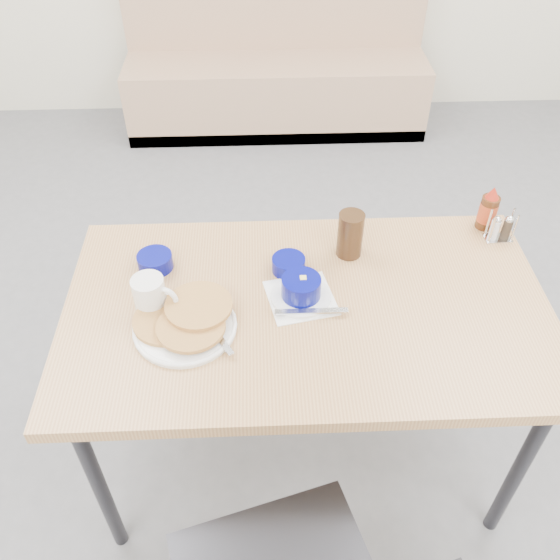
{
  "coord_description": "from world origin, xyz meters",
  "views": [
    {
      "loc": [
        -0.13,
        -0.94,
        1.97
      ],
      "look_at": [
        -0.08,
        0.29,
        0.82
      ],
      "focal_mm": 38.0,
      "sensor_mm": 36.0,
      "label": 1
    }
  ],
  "objects_px": {
    "coffee_mug": "(151,294)",
    "grits_setting": "(301,290)",
    "condiment_caddy": "(500,230)",
    "amber_tumbler": "(350,235)",
    "syrup_bottle": "(488,210)",
    "dining_table": "(307,319)",
    "butter_bowl": "(289,265)",
    "pancake_plate": "(185,322)",
    "creamer_bowl": "(155,261)",
    "booth_bench": "(276,70)"
  },
  "relations": [
    {
      "from": "condiment_caddy",
      "to": "coffee_mug",
      "type": "bearing_deg",
      "value": -167.99
    },
    {
      "from": "condiment_caddy",
      "to": "dining_table",
      "type": "bearing_deg",
      "value": -158.61
    },
    {
      "from": "coffee_mug",
      "to": "grits_setting",
      "type": "height_order",
      "value": "coffee_mug"
    },
    {
      "from": "coffee_mug",
      "to": "syrup_bottle",
      "type": "xyz_separation_m",
      "value": [
        1.05,
        0.33,
        0.01
      ]
    },
    {
      "from": "coffee_mug",
      "to": "grits_setting",
      "type": "distance_m",
      "value": 0.43
    },
    {
      "from": "syrup_bottle",
      "to": "grits_setting",
      "type": "bearing_deg",
      "value": -153.44
    },
    {
      "from": "grits_setting",
      "to": "creamer_bowl",
      "type": "distance_m",
      "value": 0.46
    },
    {
      "from": "booth_bench",
      "to": "butter_bowl",
      "type": "relative_size",
      "value": 18.71
    },
    {
      "from": "butter_bowl",
      "to": "amber_tumbler",
      "type": "bearing_deg",
      "value": 20.41
    },
    {
      "from": "grits_setting",
      "to": "butter_bowl",
      "type": "relative_size",
      "value": 2.35
    },
    {
      "from": "creamer_bowl",
      "to": "pancake_plate",
      "type": "bearing_deg",
      "value": -66.33
    },
    {
      "from": "pancake_plate",
      "to": "condiment_caddy",
      "type": "bearing_deg",
      "value": 19.51
    },
    {
      "from": "booth_bench",
      "to": "creamer_bowl",
      "type": "relative_size",
      "value": 17.78
    },
    {
      "from": "butter_bowl",
      "to": "creamer_bowl",
      "type": "bearing_deg",
      "value": 175.85
    },
    {
      "from": "creamer_bowl",
      "to": "syrup_bottle",
      "type": "xyz_separation_m",
      "value": [
        1.07,
        0.16,
        0.04
      ]
    },
    {
      "from": "coffee_mug",
      "to": "condiment_caddy",
      "type": "bearing_deg",
      "value": 13.89
    },
    {
      "from": "amber_tumbler",
      "to": "coffee_mug",
      "type": "bearing_deg",
      "value": -159.92
    },
    {
      "from": "creamer_bowl",
      "to": "butter_bowl",
      "type": "bearing_deg",
      "value": -4.15
    },
    {
      "from": "amber_tumbler",
      "to": "condiment_caddy",
      "type": "bearing_deg",
      "value": 6.09
    },
    {
      "from": "dining_table",
      "to": "amber_tumbler",
      "type": "bearing_deg",
      "value": 56.69
    },
    {
      "from": "booth_bench",
      "to": "pancake_plate",
      "type": "bearing_deg",
      "value": -97.48
    },
    {
      "from": "syrup_bottle",
      "to": "dining_table",
      "type": "bearing_deg",
      "value": -150.98
    },
    {
      "from": "coffee_mug",
      "to": "grits_setting",
      "type": "xyz_separation_m",
      "value": [
        0.42,
        0.02,
        -0.02
      ]
    },
    {
      "from": "butter_bowl",
      "to": "syrup_bottle",
      "type": "relative_size",
      "value": 0.65
    },
    {
      "from": "pancake_plate",
      "to": "amber_tumbler",
      "type": "relative_size",
      "value": 1.91
    },
    {
      "from": "coffee_mug",
      "to": "syrup_bottle",
      "type": "distance_m",
      "value": 1.11
    },
    {
      "from": "grits_setting",
      "to": "syrup_bottle",
      "type": "distance_m",
      "value": 0.71
    },
    {
      "from": "creamer_bowl",
      "to": "booth_bench",
      "type": "bearing_deg",
      "value": 79.11
    },
    {
      "from": "syrup_bottle",
      "to": "amber_tumbler",
      "type": "bearing_deg",
      "value": -165.87
    },
    {
      "from": "pancake_plate",
      "to": "amber_tumbler",
      "type": "distance_m",
      "value": 0.57
    },
    {
      "from": "coffee_mug",
      "to": "pancake_plate",
      "type": "bearing_deg",
      "value": -39.14
    },
    {
      "from": "coffee_mug",
      "to": "condiment_caddy",
      "type": "relative_size",
      "value": 1.27
    },
    {
      "from": "booth_bench",
      "to": "butter_bowl",
      "type": "bearing_deg",
      "value": -91.12
    },
    {
      "from": "booth_bench",
      "to": "grits_setting",
      "type": "bearing_deg",
      "value": -90.39
    },
    {
      "from": "dining_table",
      "to": "grits_setting",
      "type": "xyz_separation_m",
      "value": [
        -0.02,
        0.03,
        0.1
      ]
    },
    {
      "from": "pancake_plate",
      "to": "creamer_bowl",
      "type": "relative_size",
      "value": 2.68
    },
    {
      "from": "syrup_bottle",
      "to": "booth_bench",
      "type": "bearing_deg",
      "value": 105.6
    },
    {
      "from": "creamer_bowl",
      "to": "amber_tumbler",
      "type": "distance_m",
      "value": 0.6
    },
    {
      "from": "amber_tumbler",
      "to": "condiment_caddy",
      "type": "height_order",
      "value": "amber_tumbler"
    },
    {
      "from": "dining_table",
      "to": "creamer_bowl",
      "type": "xyz_separation_m",
      "value": [
        -0.45,
        0.18,
        0.09
      ]
    },
    {
      "from": "creamer_bowl",
      "to": "condiment_caddy",
      "type": "xyz_separation_m",
      "value": [
        1.09,
        0.1,
        0.01
      ]
    },
    {
      "from": "grits_setting",
      "to": "condiment_caddy",
      "type": "xyz_separation_m",
      "value": [
        0.66,
        0.25,
        0.0
      ]
    },
    {
      "from": "dining_table",
      "to": "butter_bowl",
      "type": "distance_m",
      "value": 0.18
    },
    {
      "from": "dining_table",
      "to": "creamer_bowl",
      "type": "distance_m",
      "value": 0.5
    },
    {
      "from": "butter_bowl",
      "to": "condiment_caddy",
      "type": "xyz_separation_m",
      "value": [
        0.69,
        0.12,
        0.01
      ]
    },
    {
      "from": "creamer_bowl",
      "to": "condiment_caddy",
      "type": "distance_m",
      "value": 1.1
    },
    {
      "from": "grits_setting",
      "to": "syrup_bottle",
      "type": "xyz_separation_m",
      "value": [
        0.63,
        0.31,
        0.03
      ]
    },
    {
      "from": "grits_setting",
      "to": "amber_tumbler",
      "type": "xyz_separation_m",
      "value": [
        0.16,
        0.2,
        0.04
      ]
    },
    {
      "from": "dining_table",
      "to": "grits_setting",
      "type": "height_order",
      "value": "grits_setting"
    },
    {
      "from": "dining_table",
      "to": "coffee_mug",
      "type": "relative_size",
      "value": 10.58
    }
  ]
}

